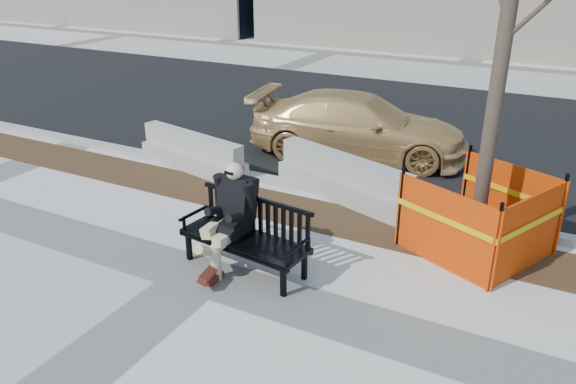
% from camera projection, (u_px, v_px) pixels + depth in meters
% --- Properties ---
extents(ground, '(120.00, 120.00, 0.00)m').
position_uv_depth(ground, '(201.00, 275.00, 8.16)').
color(ground, beige).
rests_on(ground, ground).
extents(mulch_strip, '(40.00, 1.20, 0.02)m').
position_uv_depth(mulch_strip, '(285.00, 208.00, 10.27)').
color(mulch_strip, '#47301C').
rests_on(mulch_strip, ground).
extents(asphalt_street, '(60.00, 10.40, 0.01)m').
position_uv_depth(asphalt_street, '(392.00, 123.00, 15.30)').
color(asphalt_street, black).
rests_on(asphalt_street, ground).
extents(curb, '(60.00, 0.25, 0.12)m').
position_uv_depth(curb, '(308.00, 187.00, 11.02)').
color(curb, '#9E9B93').
rests_on(curb, ground).
extents(bench, '(2.08, 0.95, 1.07)m').
position_uv_depth(bench, '(245.00, 269.00, 8.33)').
color(bench, black).
rests_on(bench, ground).
extents(seated_man, '(0.81, 1.20, 1.58)m').
position_uv_depth(seated_man, '(233.00, 262.00, 8.52)').
color(seated_man, black).
rests_on(seated_man, ground).
extents(tree_fence, '(3.53, 3.53, 6.68)m').
position_uv_depth(tree_fence, '(473.00, 249.00, 8.87)').
color(tree_fence, '#F64503').
rests_on(tree_fence, ground).
extents(sedan, '(5.14, 2.77, 1.41)m').
position_uv_depth(sedan, '(357.00, 155.00, 12.91)').
color(sedan, tan).
rests_on(sedan, ground).
extents(jersey_barrier_left, '(2.85, 1.14, 0.80)m').
position_uv_depth(jersey_barrier_left, '(194.00, 169.00, 12.13)').
color(jersey_barrier_left, '#A19E97').
rests_on(jersey_barrier_left, ground).
extents(jersey_barrier_right, '(3.03, 1.54, 0.86)m').
position_uv_depth(jersey_barrier_right, '(343.00, 198.00, 10.70)').
color(jersey_barrier_right, '#99968F').
rests_on(jersey_barrier_right, ground).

